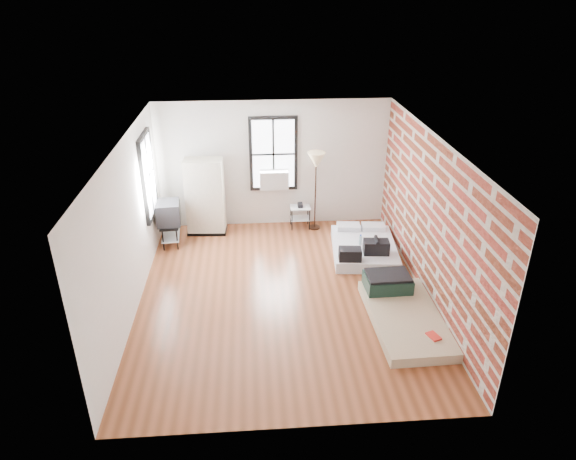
{
  "coord_description": "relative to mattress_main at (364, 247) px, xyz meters",
  "views": [
    {
      "loc": [
        -0.49,
        -7.64,
        5.07
      ],
      "look_at": [
        0.11,
        0.3,
        1.13
      ],
      "focal_mm": 32.0,
      "sensor_mm": 36.0,
      "label": 1
    }
  ],
  "objects": [
    {
      "name": "mattress_bare",
      "position": [
        0.18,
        -2.17,
        -0.01
      ],
      "size": [
        1.17,
        2.15,
        0.46
      ],
      "rotation": [
        0.0,
        0.0,
        0.03
      ],
      "color": "#C0AA8A",
      "rests_on": "ground"
    },
    {
      "name": "room_shell",
      "position": [
        -1.51,
        -1.03,
        1.59
      ],
      "size": [
        5.02,
        6.02,
        2.8
      ],
      "color": "silver",
      "rests_on": "ground"
    },
    {
      "name": "floor_lamp",
      "position": [
        -0.85,
        1.26,
        1.36
      ],
      "size": [
        0.38,
        0.38,
        1.76
      ],
      "color": "black",
      "rests_on": "ground"
    },
    {
      "name": "ground",
      "position": [
        -1.74,
        -1.39,
        -0.15
      ],
      "size": [
        6.0,
        6.0,
        0.0
      ],
      "primitive_type": "plane",
      "color": "brown",
      "rests_on": "ground"
    },
    {
      "name": "side_table",
      "position": [
        -1.18,
        1.33,
        0.24
      ],
      "size": [
        0.45,
        0.36,
        0.59
      ],
      "rotation": [
        0.0,
        0.0,
        0.01
      ],
      "color": "black",
      "rests_on": "ground"
    },
    {
      "name": "mattress_main",
      "position": [
        0.0,
        0.0,
        0.0
      ],
      "size": [
        1.39,
        1.79,
        0.54
      ],
      "rotation": [
        0.0,
        0.0,
        -0.09
      ],
      "color": "white",
      "rests_on": "ground"
    },
    {
      "name": "tv_stand",
      "position": [
        -3.96,
        0.73,
        0.53
      ],
      "size": [
        0.52,
        0.71,
        0.95
      ],
      "rotation": [
        0.0,
        0.0,
        0.09
      ],
      "color": "black",
      "rests_on": "ground"
    },
    {
      "name": "wardrobe",
      "position": [
        -3.24,
        1.26,
        0.68
      ],
      "size": [
        0.87,
        0.53,
        1.67
      ],
      "rotation": [
        0.0,
        0.0,
        -0.06
      ],
      "color": "black",
      "rests_on": "ground"
    }
  ]
}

